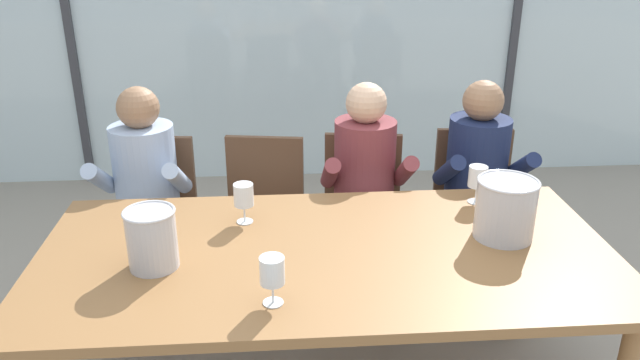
{
  "coord_description": "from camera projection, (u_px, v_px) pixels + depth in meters",
  "views": [
    {
      "loc": [
        -0.18,
        -2.12,
        1.94
      ],
      "look_at": [
        0.0,
        0.35,
        0.9
      ],
      "focal_mm": 35.03,
      "sensor_mm": 36.0,
      "label": 1
    }
  ],
  "objects": [
    {
      "name": "person_maroon_top",
      "position": [
        366.0,
        183.0,
        3.22
      ],
      "size": [
        0.46,
        0.61,
        1.19
      ],
      "rotation": [
        0.0,
        0.0,
        -0.0
      ],
      "color": "brown",
      "rests_on": "ground"
    },
    {
      "name": "chair_left_of_center",
      "position": [
        263.0,
        207.0,
        3.36
      ],
      "size": [
        0.5,
        0.5,
        0.87
      ],
      "rotation": [
        0.0,
        0.0,
        -0.15
      ],
      "color": "brown",
      "rests_on": "ground"
    },
    {
      "name": "chair_right_of_center",
      "position": [
        473.0,
        198.0,
        3.48
      ],
      "size": [
        0.48,
        0.48,
        0.87
      ],
      "rotation": [
        0.0,
        0.0,
        -0.1
      ],
      "color": "brown",
      "rests_on": "ground"
    },
    {
      "name": "ground",
      "position": [
        312.0,
        280.0,
        3.63
      ],
      "size": [
        14.0,
        14.0,
        0.0
      ],
      "primitive_type": "plane",
      "color": "#9E9384"
    },
    {
      "name": "person_navy_polo",
      "position": [
        480.0,
        180.0,
        3.26
      ],
      "size": [
        0.47,
        0.62,
        1.19
      ],
      "rotation": [
        0.0,
        0.0,
        0.03
      ],
      "color": "#192347",
      "rests_on": "ground"
    },
    {
      "name": "tasting_bowl",
      "position": [
        518.0,
        194.0,
        2.85
      ],
      "size": [
        0.13,
        0.13,
        0.05
      ],
      "primitive_type": "cylinder",
      "color": "silver",
      "rests_on": "dining_table"
    },
    {
      "name": "chair_near_curtain",
      "position": [
        154.0,
        208.0,
        3.35
      ],
      "size": [
        0.47,
        0.47,
        0.87
      ],
      "rotation": [
        0.0,
        0.0,
        -0.08
      ],
      "color": "brown",
      "rests_on": "ground"
    },
    {
      "name": "ice_bucket_secondary",
      "position": [
        506.0,
        208.0,
        2.48
      ],
      "size": [
        0.24,
        0.24,
        0.25
      ],
      "color": "#B7B7BC",
      "rests_on": "dining_table"
    },
    {
      "name": "wine_glass_near_bucket",
      "position": [
        272.0,
        273.0,
        2.04
      ],
      "size": [
        0.08,
        0.08,
        0.17
      ],
      "color": "silver",
      "rests_on": "dining_table"
    },
    {
      "name": "dining_table",
      "position": [
        327.0,
        265.0,
        2.45
      ],
      "size": [
        2.24,
        1.09,
        0.75
      ],
      "color": "olive",
      "rests_on": "ground"
    },
    {
      "name": "window_mullion_left",
      "position": [
        67.0,
        15.0,
        4.52
      ],
      "size": [
        0.06,
        0.06,
        2.6
      ],
      "primitive_type": "cube",
      "color": "#38383D",
      "rests_on": "ground"
    },
    {
      "name": "ice_bucket_primary",
      "position": [
        152.0,
        238.0,
        2.27
      ],
      "size": [
        0.19,
        0.19,
        0.23
      ],
      "color": "#B7B7BC",
      "rests_on": "dining_table"
    },
    {
      "name": "window_mullion_right",
      "position": [
        517.0,
        10.0,
        4.75
      ],
      "size": [
        0.06,
        0.06,
        2.6
      ],
      "primitive_type": "cube",
      "color": "#38383D",
      "rests_on": "ground"
    },
    {
      "name": "chair_center",
      "position": [
        362.0,
        204.0,
        3.4
      ],
      "size": [
        0.5,
        0.5,
        0.87
      ],
      "rotation": [
        0.0,
        0.0,
        -0.14
      ],
      "color": "brown",
      "rests_on": "ground"
    },
    {
      "name": "wine_glass_center_pour",
      "position": [
        478.0,
        178.0,
        2.79
      ],
      "size": [
        0.08,
        0.08,
        0.17
      ],
      "color": "silver",
      "rests_on": "dining_table"
    },
    {
      "name": "person_pale_blue_shirt",
      "position": [
        143.0,
        190.0,
        3.14
      ],
      "size": [
        0.48,
        0.62,
        1.19
      ],
      "rotation": [
        0.0,
        0.0,
        -0.06
      ],
      "color": "#9EB2D1",
      "rests_on": "ground"
    },
    {
      "name": "wine_glass_by_left_taster",
      "position": [
        244.0,
        197.0,
        2.6
      ],
      "size": [
        0.08,
        0.08,
        0.17
      ],
      "color": "silver",
      "rests_on": "dining_table"
    },
    {
      "name": "window_glass_panel",
      "position": [
        297.0,
        12.0,
        4.65
      ],
      "size": [
        7.44,
        0.03,
        2.6
      ],
      "primitive_type": "cube",
      "color": "silver",
      "rests_on": "ground"
    }
  ]
}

